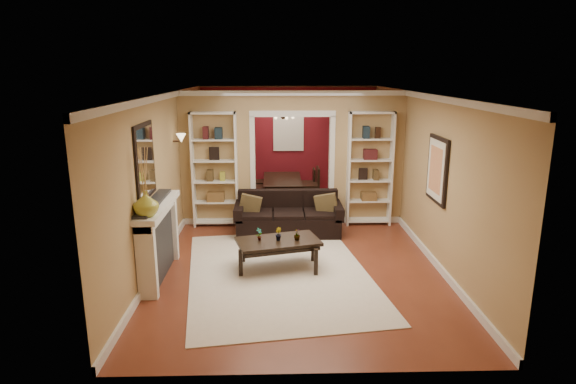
{
  "coord_description": "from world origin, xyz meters",
  "views": [
    {
      "loc": [
        -0.35,
        -8.39,
        3.07
      ],
      "look_at": [
        -0.14,
        -0.8,
        1.15
      ],
      "focal_mm": 30.0,
      "sensor_mm": 36.0,
      "label": 1
    }
  ],
  "objects_px": {
    "coffee_table": "(278,254)",
    "dining_table": "(284,190)",
    "bookshelf_left": "(215,170)",
    "bookshelf_right": "(370,169)",
    "sofa": "(288,214)",
    "fireplace": "(160,241)"
  },
  "relations": [
    {
      "from": "dining_table",
      "to": "fireplace",
      "type": "bearing_deg",
      "value": 155.9
    },
    {
      "from": "bookshelf_left",
      "to": "sofa",
      "type": "bearing_deg",
      "value": -21.8
    },
    {
      "from": "sofa",
      "to": "coffee_table",
      "type": "height_order",
      "value": "sofa"
    },
    {
      "from": "sofa",
      "to": "coffee_table",
      "type": "xyz_separation_m",
      "value": [
        -0.21,
        -1.69,
        -0.16
      ]
    },
    {
      "from": "bookshelf_left",
      "to": "coffee_table",
      "type": "bearing_deg",
      "value": -61.32
    },
    {
      "from": "bookshelf_left",
      "to": "dining_table",
      "type": "bearing_deg",
      "value": 52.28
    },
    {
      "from": "coffee_table",
      "to": "bookshelf_right",
      "type": "height_order",
      "value": "bookshelf_right"
    },
    {
      "from": "coffee_table",
      "to": "dining_table",
      "type": "bearing_deg",
      "value": 72.76
    },
    {
      "from": "bookshelf_left",
      "to": "bookshelf_right",
      "type": "distance_m",
      "value": 3.1
    },
    {
      "from": "dining_table",
      "to": "sofa",
      "type": "bearing_deg",
      "value": -178.87
    },
    {
      "from": "dining_table",
      "to": "bookshelf_left",
      "type": "bearing_deg",
      "value": 142.28
    },
    {
      "from": "bookshelf_right",
      "to": "bookshelf_left",
      "type": "bearing_deg",
      "value": 180.0
    },
    {
      "from": "sofa",
      "to": "bookshelf_left",
      "type": "distance_m",
      "value": 1.73
    },
    {
      "from": "sofa",
      "to": "bookshelf_right",
      "type": "relative_size",
      "value": 0.89
    },
    {
      "from": "sofa",
      "to": "bookshelf_right",
      "type": "height_order",
      "value": "bookshelf_right"
    },
    {
      "from": "fireplace",
      "to": "dining_table",
      "type": "xyz_separation_m",
      "value": [
        1.94,
        4.34,
        -0.3
      ]
    },
    {
      "from": "bookshelf_left",
      "to": "dining_table",
      "type": "relative_size",
      "value": 1.43
    },
    {
      "from": "bookshelf_left",
      "to": "fireplace",
      "type": "relative_size",
      "value": 1.35
    },
    {
      "from": "bookshelf_right",
      "to": "dining_table",
      "type": "bearing_deg",
      "value": 133.1
    },
    {
      "from": "coffee_table",
      "to": "dining_table",
      "type": "relative_size",
      "value": 0.79
    },
    {
      "from": "fireplace",
      "to": "bookshelf_right",
      "type": "bearing_deg",
      "value": 34.8
    },
    {
      "from": "bookshelf_right",
      "to": "dining_table",
      "type": "xyz_separation_m",
      "value": [
        -1.7,
        1.81,
        -0.87
      ]
    }
  ]
}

